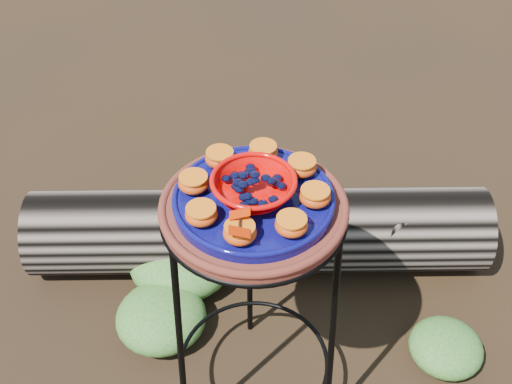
{
  "coord_description": "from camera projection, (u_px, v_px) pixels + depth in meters",
  "views": [
    {
      "loc": [
        -0.06,
        -0.99,
        1.65
      ],
      "look_at": [
        0.0,
        0.0,
        0.77
      ],
      "focal_mm": 45.0,
      "sensor_mm": 36.0,
      "label": 1
    }
  ],
  "objects": [
    {
      "name": "foliage_back",
      "position": [
        182.0,
        257.0,
        2.1
      ],
      "size": [
        0.35,
        0.35,
        0.17
      ],
      "primitive_type": "ellipsoid",
      "color": "#25531A",
      "rests_on": "ground"
    },
    {
      "name": "butterfly",
      "position": [
        240.0,
        223.0,
        1.21
      ],
      "size": [
        0.09,
        0.06,
        0.02
      ],
      "primitive_type": null,
      "rotation": [
        0.0,
        0.0,
        -0.06
      ],
      "color": "#B72100",
      "rests_on": "orange_half_0"
    },
    {
      "name": "glass_gems",
      "position": [
        254.0,
        175.0,
        1.29
      ],
      "size": [
        0.13,
        0.13,
        0.02
      ],
      "primitive_type": null,
      "color": "black",
      "rests_on": "red_bowl"
    },
    {
      "name": "orange_half_1",
      "position": [
        291.0,
        225.0,
        1.24
      ],
      "size": [
        0.07,
        0.07,
        0.04
      ],
      "primitive_type": "ellipsoid",
      "color": "#A82100",
      "rests_on": "cobalt_plate"
    },
    {
      "name": "orange_half_4",
      "position": [
        263.0,
        152.0,
        1.41
      ],
      "size": [
        0.07,
        0.07,
        0.04
      ],
      "primitive_type": "ellipsoid",
      "color": "#A82100",
      "rests_on": "cobalt_plate"
    },
    {
      "name": "orange_half_2",
      "position": [
        315.0,
        196.0,
        1.31
      ],
      "size": [
        0.07,
        0.07,
        0.04
      ],
      "primitive_type": "ellipsoid",
      "color": "#A82100",
      "rests_on": "cobalt_plate"
    },
    {
      "name": "red_bowl",
      "position": [
        254.0,
        188.0,
        1.32
      ],
      "size": [
        0.17,
        0.17,
        0.05
      ],
      "primitive_type": null,
      "color": "red",
      "rests_on": "cobalt_plate"
    },
    {
      "name": "foliage_right",
      "position": [
        446.0,
        347.0,
        1.88
      ],
      "size": [
        0.22,
        0.22,
        0.11
      ],
      "primitive_type": "ellipsoid",
      "color": "#25531A",
      "rests_on": "ground"
    },
    {
      "name": "orange_half_3",
      "position": [
        302.0,
        167.0,
        1.38
      ],
      "size": [
        0.07,
        0.07,
        0.04
      ],
      "primitive_type": "ellipsoid",
      "color": "#A82100",
      "rests_on": "cobalt_plate"
    },
    {
      "name": "orange_half_7",
      "position": [
        201.0,
        214.0,
        1.27
      ],
      "size": [
        0.07,
        0.07,
        0.04
      ],
      "primitive_type": "ellipsoid",
      "color": "#A82100",
      "rests_on": "cobalt_plate"
    },
    {
      "name": "foliage_left",
      "position": [
        161.0,
        316.0,
        1.95
      ],
      "size": [
        0.28,
        0.28,
        0.14
      ],
      "primitive_type": "ellipsoid",
      "color": "#25531A",
      "rests_on": "ground"
    },
    {
      "name": "plant_stand",
      "position": [
        254.0,
        316.0,
        1.6
      ],
      "size": [
        0.44,
        0.44,
        0.7
      ],
      "primitive_type": null,
      "color": "black",
      "rests_on": "ground"
    },
    {
      "name": "orange_half_0",
      "position": [
        240.0,
        233.0,
        1.23
      ],
      "size": [
        0.07,
        0.07,
        0.04
      ],
      "primitive_type": "ellipsoid",
      "color": "#A82100",
      "rests_on": "cobalt_plate"
    },
    {
      "name": "orange_half_6",
      "position": [
        194.0,
        183.0,
        1.34
      ],
      "size": [
        0.07,
        0.07,
        0.04
      ],
      "primitive_type": "ellipsoid",
      "color": "#A82100",
      "rests_on": "cobalt_plate"
    },
    {
      "name": "driftwood_log",
      "position": [
        258.0,
        231.0,
        2.12
      ],
      "size": [
        1.51,
        0.46,
        0.28
      ],
      "primitive_type": null,
      "rotation": [
        0.0,
        0.0,
        -0.05
      ],
      "color": "black",
      "rests_on": "ground"
    },
    {
      "name": "orange_half_5",
      "position": [
        220.0,
        158.0,
        1.4
      ],
      "size": [
        0.07,
        0.07,
        0.04
      ],
      "primitive_type": "ellipsoid",
      "color": "#A82100",
      "rests_on": "cobalt_plate"
    },
    {
      "name": "terracotta_saucer",
      "position": [
        254.0,
        210.0,
        1.36
      ],
      "size": [
        0.39,
        0.39,
        0.03
      ],
      "primitive_type": "cylinder",
      "color": "#592116",
      "rests_on": "plant_stand"
    },
    {
      "name": "cobalt_plate",
      "position": [
        254.0,
        200.0,
        1.34
      ],
      "size": [
        0.34,
        0.34,
        0.02
      ],
      "primitive_type": "cylinder",
      "color": "#010635",
      "rests_on": "terracotta_saucer"
    }
  ]
}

